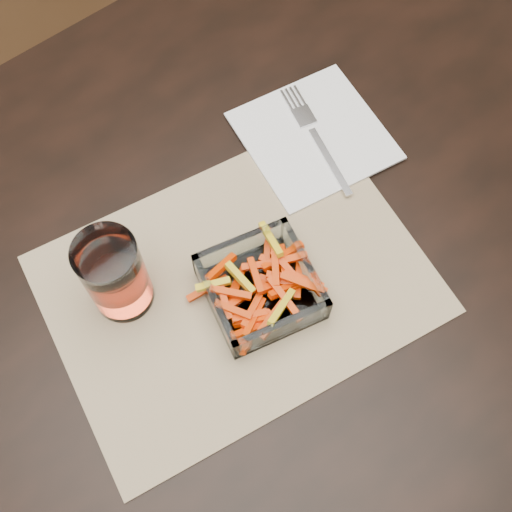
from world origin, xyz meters
The scene contains 6 objects.
dining_table centered at (0.00, 0.00, 0.66)m, with size 1.60×0.90×0.75m.
placemat centered at (-0.02, -0.04, 0.75)m, with size 0.45×0.33×0.00m, color tan.
glass_bowl centered at (-0.01, -0.07, 0.77)m, with size 0.15×0.15×0.05m.
tumbler centered at (-0.13, 0.03, 0.81)m, with size 0.07×0.07×0.13m.
napkin centered at (0.20, 0.07, 0.76)m, with size 0.18×0.18×0.00m, color white.
fork centered at (0.20, 0.06, 0.76)m, with size 0.07×0.19×0.00m.
Camera 1 is at (-0.19, -0.29, 1.48)m, focal length 45.00 mm.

